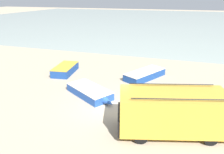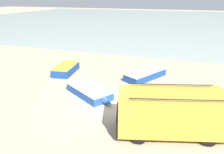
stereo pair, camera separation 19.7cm
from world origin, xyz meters
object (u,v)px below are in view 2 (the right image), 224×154
Objects in this scene: parked_van at (171,111)px; fishing_rowboat_1 at (90,92)px; fishing_rowboat_0 at (67,69)px; fishing_rowboat_2 at (146,74)px.

parked_van is 1.36× the size of fishing_rowboat_1.
fishing_rowboat_0 is 7.06m from fishing_rowboat_2.
fishing_rowboat_2 is (3.00, 4.71, 0.02)m from fishing_rowboat_1.
fishing_rowboat_1 is (4.00, -3.73, -0.06)m from fishing_rowboat_0.
parked_van is 7.82m from fishing_rowboat_2.
fishing_rowboat_2 reaches higher than fishing_rowboat_1.
fishing_rowboat_0 is at bearing 168.58° from fishing_rowboat_1.
fishing_rowboat_0 is 0.92× the size of fishing_rowboat_1.
fishing_rowboat_1 is at bearing -41.67° from parked_van.
fishing_rowboat_0 is at bearing -49.89° from parked_van.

